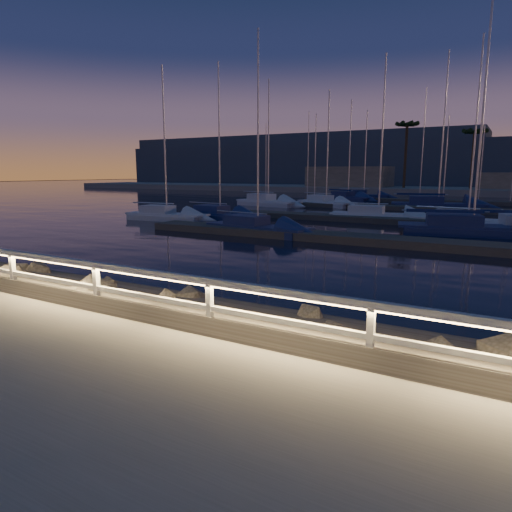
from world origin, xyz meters
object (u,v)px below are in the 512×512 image
object	(u,v)px
sailboat_c	(469,227)
sailboat_n	(347,197)
sailboat_g	(465,220)
sailboat_i	(325,202)
sailboat_m	(362,195)
sailboat_b	(255,227)
sailboat_k	(435,204)
sailboat_a	(165,215)
sailboat_j	(376,215)
sailboat_e	(267,202)
guard_rail	(63,270)
sailboat_f	(218,214)

from	to	relation	value
sailboat_c	sailboat_n	size ratio (longest dim) A/B	1.12
sailboat_g	sailboat_i	distance (m)	19.06
sailboat_m	sailboat_n	bearing A→B (deg)	-104.61
sailboat_b	sailboat_k	bearing A→B (deg)	84.17
sailboat_a	sailboat_c	distance (m)	20.69
sailboat_a	sailboat_c	xyz separation A→B (m)	(20.54, 2.44, 0.02)
sailboat_j	sailboat_k	distance (m)	13.74
sailboat_j	sailboat_i	bearing A→B (deg)	120.05
sailboat_e	sailboat_j	size ratio (longest dim) A/B	1.09
sailboat_j	sailboat_m	distance (m)	29.07
guard_rail	sailboat_b	world-z (taller)	sailboat_b
sailboat_i	sailboat_k	xyz separation A→B (m)	(10.65, 2.19, 0.02)
sailboat_b	sailboat_n	size ratio (longest dim) A/B	0.92
sailboat_b	sailboat_f	world-z (taller)	sailboat_f
sailboat_c	sailboat_e	xyz separation A→B (m)	(-21.01, 14.39, 0.03)
sailboat_e	sailboat_j	distance (m)	16.79
sailboat_g	guard_rail	bearing A→B (deg)	-94.86
sailboat_f	sailboat_m	bearing A→B (deg)	95.02
sailboat_i	sailboat_j	size ratio (longest dim) A/B	1.00
sailboat_b	sailboat_g	bearing A→B (deg)	53.35
sailboat_i	sailboat_n	bearing A→B (deg)	119.37
sailboat_a	sailboat_k	world-z (taller)	sailboat_k
sailboat_b	sailboat_i	distance (m)	22.84
sailboat_g	sailboat_n	bearing A→B (deg)	132.33
sailboat_c	sailboat_g	xyz separation A→B (m)	(-0.64, 4.62, -0.04)
sailboat_f	sailboat_g	bearing A→B (deg)	22.29
sailboat_e	sailboat_n	xyz separation A→B (m)	(4.43, 13.16, -0.04)
sailboat_e	sailboat_k	distance (m)	16.96
sailboat_n	sailboat_e	bearing A→B (deg)	-85.27
sailboat_c	sailboat_f	size ratio (longest dim) A/B	1.21
sailboat_e	sailboat_i	bearing A→B (deg)	35.45
sailboat_e	sailboat_g	size ratio (longest dim) A/B	1.08
guard_rail	sailboat_n	distance (m)	50.62
sailboat_f	sailboat_m	distance (m)	32.86
sailboat_i	sailboat_e	bearing A→B (deg)	-134.53
guard_rail	sailboat_f	world-z (taller)	sailboat_f
sailboat_i	sailboat_n	distance (m)	10.85
guard_rail	sailboat_k	bearing A→B (deg)	87.47
sailboat_a	sailboat_i	world-z (taller)	sailboat_i
guard_rail	sailboat_j	distance (m)	27.46
sailboat_a	sailboat_n	size ratio (longest dim) A/B	0.90
sailboat_i	sailboat_k	world-z (taller)	sailboat_k
guard_rail	sailboat_n	world-z (taller)	sailboat_n
sailboat_j	sailboat_n	distance (m)	24.20
sailboat_a	sailboat_m	distance (m)	35.62
sailboat_a	sailboat_f	bearing A→B (deg)	33.85
sailboat_j	sailboat_k	world-z (taller)	sailboat_k
sailboat_m	guard_rail	bearing A→B (deg)	-90.62
sailboat_m	sailboat_n	world-z (taller)	sailboat_n
sailboat_g	sailboat_j	distance (m)	6.24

